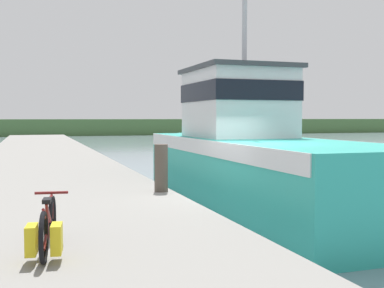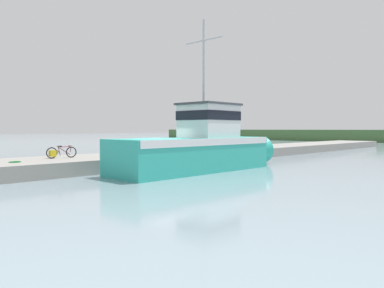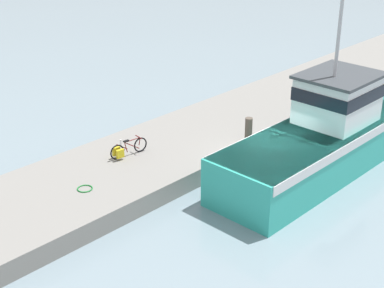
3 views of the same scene
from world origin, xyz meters
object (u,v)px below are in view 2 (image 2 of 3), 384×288
object	(u,v)px
bicycle_touring	(59,153)
mooring_post	(151,147)
water_bottle_by_bike	(60,155)
fishing_boat_main	(201,146)

from	to	relation	value
bicycle_touring	mooring_post	distance (m)	5.22
mooring_post	water_bottle_by_bike	distance (m)	5.35
fishing_boat_main	mooring_post	distance (m)	3.15
bicycle_touring	water_bottle_by_bike	bearing A→B (deg)	156.66
fishing_boat_main	water_bottle_by_bike	distance (m)	8.38
fishing_boat_main	mooring_post	xyz separation A→B (m)	(-2.82, -1.41, -0.14)
bicycle_touring	mooring_post	xyz separation A→B (m)	(2.64, 4.49, 0.23)
bicycle_touring	fishing_boat_main	bearing A→B (deg)	54.56
fishing_boat_main	bicycle_touring	xyz separation A→B (m)	(-5.46, -5.90, -0.36)
fishing_boat_main	mooring_post	size ratio (longest dim) A/B	11.09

